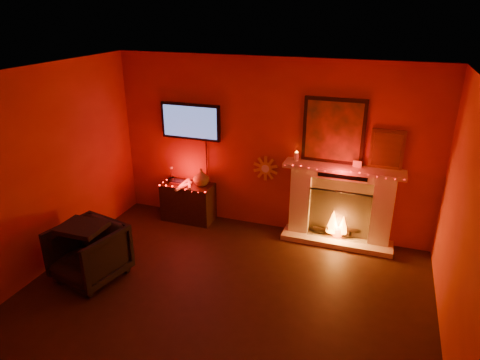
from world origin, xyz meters
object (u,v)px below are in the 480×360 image
Objects in this scene: fireplace at (340,197)px; tv at (191,122)px; console_table at (189,199)px; armchair at (89,253)px; sunburst_clock at (266,168)px.

fireplace is 1.76× the size of tv.
console_table is (-0.00, -0.19, -1.28)m from tv.
fireplace is at bearing 2.97° from console_table.
fireplace is at bearing 47.55° from armchair.
armchair is at bearing -144.79° from fireplace.
armchair is (-0.50, -1.95, 0.01)m from console_table.
fireplace is 2.61m from tv.
sunburst_clock reaches higher than console_table.
sunburst_clock is at bearing 9.89° from console_table.
sunburst_clock is (-1.19, 0.09, 0.28)m from fireplace.
fireplace is 5.45× the size of sunburst_clock.
tv reaches higher than sunburst_clock.
console_table is 2.02m from armchair.
tv is at bearing -178.76° from sunburst_clock.
sunburst_clock is 2.86m from armchair.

